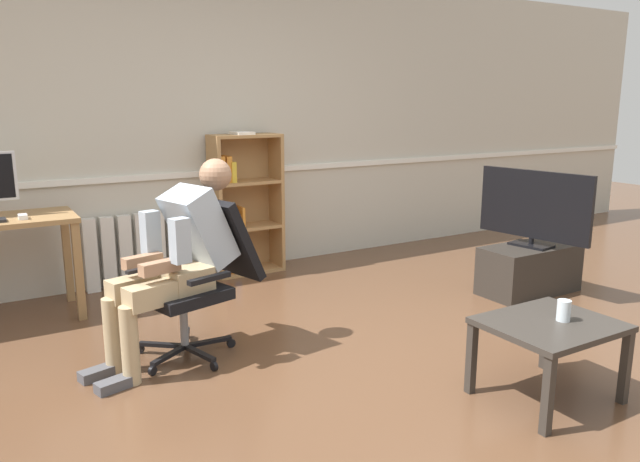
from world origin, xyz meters
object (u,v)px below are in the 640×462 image
(person_seated, at_px, (177,256))
(tv_stand, at_px, (529,269))
(radiator, at_px, (142,249))
(computer_mouse, at_px, (23,217))
(bookshelf, at_px, (241,206))
(tv_screen, at_px, (534,207))
(coffee_table, at_px, (550,332))
(drinking_glass, at_px, (564,311))
(office_chair, at_px, (203,271))

(person_seated, bearing_deg, tv_stand, 70.90)
(radiator, xyz_separation_m, tv_stand, (2.67, -1.88, -0.11))
(radiator, height_order, tv_stand, radiator)
(computer_mouse, relative_size, tv_stand, 0.12)
(bookshelf, relative_size, tv_screen, 1.35)
(coffee_table, relative_size, drinking_glass, 5.93)
(tv_stand, xyz_separation_m, tv_screen, (0.00, 0.00, 0.52))
(drinking_glass, bearing_deg, computer_mouse, 130.53)
(bookshelf, relative_size, person_seated, 1.06)
(bookshelf, distance_m, tv_stand, 2.55)
(office_chair, bearing_deg, person_seated, -90.00)
(person_seated, height_order, tv_screen, person_seated)
(tv_screen, bearing_deg, bookshelf, 35.37)
(person_seated, xyz_separation_m, tv_screen, (2.89, -0.21, 0.07))
(tv_screen, height_order, coffee_table, tv_screen)
(tv_stand, distance_m, coffee_table, 1.90)
(coffee_table, bearing_deg, tv_stand, 43.17)
(tv_stand, bearing_deg, coffee_table, -136.83)
(tv_screen, height_order, drinking_glass, tv_screen)
(office_chair, bearing_deg, tv_screen, 69.66)
(radiator, xyz_separation_m, tv_screen, (2.67, -1.88, 0.41))
(office_chair, relative_size, person_seated, 0.80)
(tv_screen, bearing_deg, person_seated, 76.08)
(person_seated, bearing_deg, bookshelf, 129.94)
(radiator, relative_size, person_seated, 0.78)
(computer_mouse, relative_size, coffee_table, 0.15)
(computer_mouse, distance_m, coffee_table, 3.49)
(bookshelf, relative_size, coffee_table, 1.94)
(bookshelf, distance_m, drinking_glass, 3.14)
(coffee_table, bearing_deg, office_chair, 130.63)
(bookshelf, xyz_separation_m, person_seated, (-1.10, -1.57, 0.03))
(computer_mouse, xyz_separation_m, office_chair, (0.90, -1.11, -0.25))
(office_chair, relative_size, drinking_glass, 8.61)
(computer_mouse, bearing_deg, person_seated, -58.02)
(bookshelf, distance_m, coffee_table, 3.11)
(bookshelf, xyz_separation_m, office_chair, (-0.93, -1.52, -0.09))
(computer_mouse, bearing_deg, bookshelf, 12.80)
(office_chair, height_order, tv_stand, office_chair)
(radiator, bearing_deg, bookshelf, -6.12)
(person_seated, height_order, drinking_glass, person_seated)
(tv_stand, distance_m, tv_screen, 0.52)
(computer_mouse, distance_m, person_seated, 1.36)
(computer_mouse, distance_m, bookshelf, 1.88)
(person_seated, bearing_deg, computer_mouse, -162.90)
(tv_stand, bearing_deg, radiator, 144.95)
(radiator, bearing_deg, office_chair, -91.35)
(coffee_table, bearing_deg, computer_mouse, 129.96)
(tv_stand, bearing_deg, tv_screen, 9.70)
(coffee_table, bearing_deg, drinking_glass, -20.37)
(bookshelf, relative_size, tv_stand, 1.54)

